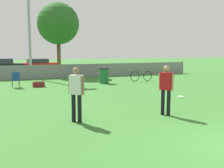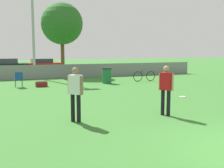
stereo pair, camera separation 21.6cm
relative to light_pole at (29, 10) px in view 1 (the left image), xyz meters
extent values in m
cube|color=gray|center=(2.87, -0.87, -4.79)|extent=(22.49, 0.03, 1.10)
cylinder|color=slate|center=(14.11, -0.87, -4.73)|extent=(0.07, 0.07, 1.21)
cylinder|color=#9E9EA3|center=(0.00, 0.00, -0.94)|extent=(0.20, 0.20, 8.79)
cylinder|color=brown|center=(2.61, 1.52, -3.75)|extent=(0.32, 0.32, 3.18)
sphere|color=#286023|center=(2.61, 1.52, -0.79)|extent=(3.64, 3.64, 3.64)
cylinder|color=black|center=(-0.31, -14.73, -4.89)|extent=(0.13, 0.13, 0.90)
cylinder|color=black|center=(-0.16, -14.88, -4.89)|extent=(0.13, 0.13, 0.90)
cube|color=silver|center=(-0.23, -14.81, -4.13)|extent=(0.43, 0.43, 0.61)
sphere|color=#8C664C|center=(-0.23, -14.81, -3.70)|extent=(0.21, 0.21, 0.21)
cylinder|color=#8C664C|center=(-0.40, -14.64, -4.15)|extent=(0.08, 0.08, 0.59)
cylinder|color=#8C664C|center=(-0.06, -14.97, -4.15)|extent=(0.08, 0.08, 0.59)
cylinder|color=black|center=(2.85, -14.97, -4.89)|extent=(0.13, 0.13, 0.90)
cylinder|color=black|center=(2.97, -15.15, -4.89)|extent=(0.13, 0.13, 0.90)
cube|color=#B21419|center=(2.91, -15.06, -4.13)|extent=(0.40, 0.45, 0.61)
sphere|color=tan|center=(2.91, -15.06, -3.70)|extent=(0.21, 0.21, 0.21)
cylinder|color=tan|center=(2.78, -14.87, -4.15)|extent=(0.08, 0.08, 0.59)
cylinder|color=tan|center=(3.05, -15.26, -4.15)|extent=(0.08, 0.08, 0.59)
cylinder|color=white|center=(5.75, -12.06, -5.32)|extent=(0.30, 0.30, 0.03)
torus|color=white|center=(5.75, -12.06, -5.32)|extent=(0.30, 0.30, 0.03)
cylinder|color=#333338|center=(-1.30, -5.22, -5.12)|extent=(0.02, 0.02, 0.44)
cylinder|color=#333338|center=(-1.70, -5.24, -5.12)|extent=(0.02, 0.02, 0.44)
cylinder|color=#333338|center=(-1.28, -5.62, -5.12)|extent=(0.02, 0.02, 0.44)
cylinder|color=#333338|center=(-1.68, -5.64, -5.12)|extent=(0.02, 0.02, 0.44)
cube|color=navy|center=(-1.49, -5.43, -4.88)|extent=(0.47, 0.47, 0.03)
cube|color=navy|center=(-1.48, -5.64, -4.63)|extent=(0.45, 0.04, 0.47)
torus|color=black|center=(6.69, -5.27, -4.98)|extent=(0.72, 0.06, 0.72)
torus|color=black|center=(7.72, -5.30, -4.98)|extent=(0.72, 0.06, 0.72)
cylinder|color=#267238|center=(7.21, -5.28, -4.79)|extent=(0.94, 0.06, 0.04)
cylinder|color=#267238|center=(6.98, -5.28, -4.79)|extent=(0.03, 0.03, 0.37)
cylinder|color=#267238|center=(7.64, -5.29, -4.79)|extent=(0.03, 0.03, 0.34)
cube|color=black|center=(6.98, -5.28, -4.58)|extent=(0.16, 0.06, 0.04)
cylinder|color=black|center=(7.64, -5.29, -4.62)|extent=(0.04, 0.44, 0.03)
cylinder|color=#1E6638|center=(4.21, -5.52, -4.85)|extent=(0.62, 0.62, 0.97)
cylinder|color=black|center=(4.21, -5.52, -4.33)|extent=(0.65, 0.65, 0.08)
cube|color=maroon|center=(-0.18, -5.73, -5.18)|extent=(0.70, 0.38, 0.31)
cube|color=black|center=(-0.18, -5.73, -5.01)|extent=(0.59, 0.04, 0.02)
cylinder|color=black|center=(-0.81, 8.34, -5.02)|extent=(0.65, 0.21, 0.64)
cylinder|color=black|center=(-0.74, 6.73, -5.02)|extent=(0.65, 0.21, 0.64)
cube|color=black|center=(-2.07, 7.48, -4.80)|extent=(4.25, 2.01, 0.67)
cube|color=#2D333D|center=(-2.07, 7.48, -4.22)|extent=(2.24, 1.71, 0.50)
cylinder|color=black|center=(2.93, 9.25, -5.00)|extent=(0.67, 0.22, 0.66)
cylinder|color=black|center=(3.01, 7.77, -5.00)|extent=(0.67, 0.22, 0.66)
cylinder|color=black|center=(0.30, 9.11, -5.00)|extent=(0.67, 0.22, 0.66)
cylinder|color=black|center=(0.39, 7.62, -5.00)|extent=(0.67, 0.22, 0.66)
cube|color=red|center=(1.66, 8.44, -4.81)|extent=(4.33, 1.94, 0.61)
cube|color=#2D333D|center=(1.66, 8.44, -4.28)|extent=(2.29, 1.62, 0.45)
camera|label=1|loc=(-2.51, -23.29, -3.03)|focal=45.00mm
camera|label=2|loc=(-2.31, -23.37, -3.03)|focal=45.00mm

